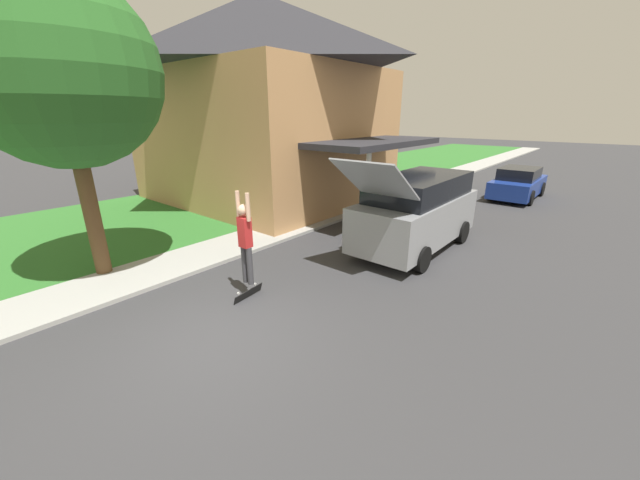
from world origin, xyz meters
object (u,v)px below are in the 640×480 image
object	(u,v)px
car_down_street	(518,183)
skateboarder	(245,237)
lawn_tree_near	(60,72)
skateboard	(248,293)
suv_parked	(417,211)

from	to	relation	value
car_down_street	skateboarder	xyz separation A→B (m)	(-2.14, -14.71, 0.69)
lawn_tree_near	car_down_street	world-z (taller)	lawn_tree_near
skateboarder	skateboard	distance (m)	1.28
suv_parked	skateboard	distance (m)	5.53
car_down_street	skateboarder	bearing A→B (deg)	-98.27
car_down_street	skateboard	world-z (taller)	car_down_street
suv_parked	car_down_street	bearing A→B (deg)	85.79
skateboarder	skateboard	world-z (taller)	skateboarder
lawn_tree_near	skateboarder	bearing A→B (deg)	23.95
suv_parked	skateboard	bearing A→B (deg)	-104.86
lawn_tree_near	skateboard	xyz separation A→B (m)	(3.73, 1.57, -4.57)
suv_parked	car_down_street	world-z (taller)	suv_parked
lawn_tree_near	suv_parked	xyz separation A→B (m)	(5.12, 6.81, -3.52)
lawn_tree_near	skateboarder	distance (m)	5.21
car_down_street	skateboarder	distance (m)	14.88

